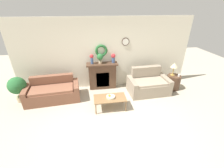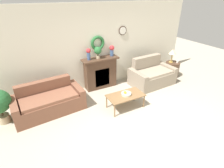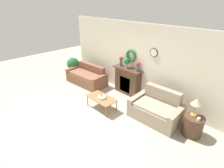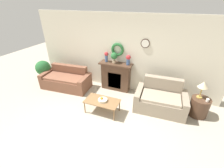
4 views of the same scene
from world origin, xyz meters
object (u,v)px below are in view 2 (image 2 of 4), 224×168
at_px(coffee_table, 125,96).
at_px(vase_on_mantel_left, 89,53).
at_px(fireplace, 100,73).
at_px(fruit_bowl, 126,94).
at_px(vase_on_mantel_right, 112,50).
at_px(loveseat_right, 151,75).
at_px(mug, 177,62).
at_px(side_table_by_loveseat, 172,69).
at_px(couch_left, 49,102).
at_px(potted_plant_on_mantel, 98,51).
at_px(table_lamp, 173,52).

height_order(coffee_table, vase_on_mantel_left, vase_on_mantel_left).
distance_m(fireplace, fruit_bowl, 1.45).
bearing_deg(vase_on_mantel_right, loveseat_right, -26.07).
relative_size(mug, vase_on_mantel_right, 0.26).
bearing_deg(vase_on_mantel_right, mug, -13.65).
height_order(fireplace, fruit_bowl, fireplace).
bearing_deg(side_table_by_loveseat, mug, -37.87).
relative_size(couch_left, potted_plant_on_mantel, 4.95).
bearing_deg(potted_plant_on_mantel, vase_on_mantel_right, 2.25).
height_order(fireplace, potted_plant_on_mantel, potted_plant_on_mantel).
bearing_deg(loveseat_right, mug, -1.91).
relative_size(fruit_bowl, vase_on_mantel_left, 0.77).
height_order(side_table_by_loveseat, table_lamp, table_lamp).
relative_size(coffee_table, table_lamp, 2.02).
bearing_deg(loveseat_right, potted_plant_on_mantel, 158.64).
relative_size(vase_on_mantel_left, potted_plant_on_mantel, 0.95).
relative_size(fruit_bowl, table_lamp, 0.55).
bearing_deg(fireplace, vase_on_mantel_left, 179.15).
distance_m(coffee_table, side_table_by_loveseat, 2.86).
bearing_deg(fruit_bowl, side_table_by_loveseat, 19.24).
xyz_separation_m(loveseat_right, vase_on_mantel_right, (-1.27, 0.62, 0.94)).
height_order(loveseat_right, vase_on_mantel_left, vase_on_mantel_left).
distance_m(fireplace, loveseat_right, 1.83).
xyz_separation_m(fireplace, vase_on_mantel_right, (0.44, 0.01, 0.73)).
bearing_deg(potted_plant_on_mantel, vase_on_mantel_left, 176.26).
relative_size(table_lamp, vase_on_mantel_right, 1.44).
distance_m(couch_left, vase_on_mantel_right, 2.54).
height_order(mug, vase_on_mantel_right, vase_on_mantel_right).
distance_m(loveseat_right, coffee_table, 1.81).
distance_m(fireplace, vase_on_mantel_right, 0.85).
bearing_deg(potted_plant_on_mantel, couch_left, -161.65).
bearing_deg(table_lamp, fireplace, 170.62).
relative_size(coffee_table, fruit_bowl, 3.69).
distance_m(side_table_by_loveseat, vase_on_mantel_left, 3.37).
bearing_deg(fruit_bowl, mug, 16.77).
distance_m(fruit_bowl, mug, 2.93).
bearing_deg(mug, side_table_by_loveseat, 142.13).
xyz_separation_m(couch_left, mug, (4.75, 0.00, 0.32)).
height_order(couch_left, vase_on_mantel_left, vase_on_mantel_left).
bearing_deg(side_table_by_loveseat, couch_left, -178.86).
height_order(fireplace, couch_left, fireplace).
distance_m(couch_left, vase_on_mantel_left, 1.85).
distance_m(fireplace, table_lamp, 2.81).
bearing_deg(loveseat_right, vase_on_mantel_right, 151.24).
xyz_separation_m(table_lamp, vase_on_mantel_right, (-2.30, 0.46, 0.29)).
distance_m(couch_left, potted_plant_on_mantel, 2.11).
distance_m(loveseat_right, side_table_by_loveseat, 1.11).
relative_size(loveseat_right, potted_plant_on_mantel, 4.06).
relative_size(fruit_bowl, potted_plant_on_mantel, 0.73).
distance_m(fireplace, couch_left, 1.94).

